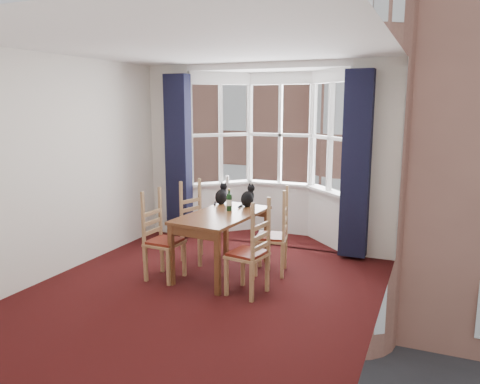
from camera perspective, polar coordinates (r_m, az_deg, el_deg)
The scene contains 21 objects.
floor at distance 5.57m, azimuth -5.28°, elevation -12.49°, with size 4.50×4.50×0.00m, color black.
ceiling at distance 5.16m, azimuth -5.84°, elevation 17.46°, with size 4.50×4.50×0.00m, color white.
wall_left at distance 6.38m, azimuth -21.57°, elevation 2.85°, with size 4.50×4.50×0.00m, color silver.
wall_right at distance 4.58m, azimuth 17.00°, elevation 0.32°, with size 4.50×4.50×0.00m, color silver.
wall_near at distance 3.42m, azimuth -23.88°, elevation -3.59°, with size 4.00×4.00×0.00m, color silver.
wall_back_pier_left at distance 7.93m, azimuth -8.29°, elevation 4.89°, with size 0.70×0.12×2.80m, color silver.
wall_back_pier_right at distance 6.84m, azimuth 16.15°, elevation 3.66°, with size 0.70×0.12×2.80m, color silver.
bay_window at distance 7.69m, azimuth 4.31°, elevation 4.79°, with size 2.76×0.94×2.80m.
curtain_left at distance 7.67m, azimuth -7.50°, elevation 4.34°, with size 0.38×0.22×2.60m, color black.
curtain_right at distance 6.70m, azimuth 13.99°, elevation 3.19°, with size 0.38×0.22×2.60m, color black.
dining_table at distance 6.05m, azimuth -2.20°, elevation -3.57°, with size 0.89×1.48×0.80m.
chair_left_near at distance 6.03m, azimuth -9.90°, elevation -6.00°, with size 0.42×0.44×0.92m.
chair_left_far at distance 6.66m, azimuth -5.45°, elevation -4.28°, with size 0.51×0.52×0.92m.
chair_right_near at distance 5.40m, azimuth 1.71°, elevation -7.82°, with size 0.46×0.48×0.92m.
chair_right_far at distance 6.11m, azimuth 4.66°, elevation -5.64°, with size 0.48×0.49×0.92m.
cat_left at distance 6.58m, azimuth -2.27°, elevation -0.43°, with size 0.17×0.24×0.32m.
cat_right at distance 6.41m, azimuth 0.96°, elevation -0.69°, with size 0.23×0.27×0.33m.
wine_bottle at distance 6.16m, azimuth -1.33°, elevation -1.11°, with size 0.08×0.08×0.30m.
candle_tall at distance 7.90m, azimuth -1.56°, elevation 1.54°, with size 0.06×0.06×0.12m, color white.
street at distance 37.72m, azimuth 18.74°, elevation -2.40°, with size 80.00×80.00×0.00m, color #333335.
tenement_building at distance 18.68m, azimuth 15.64°, elevation 8.51°, with size 18.40×7.80×15.20m.
Camera 1 is at (2.45, -4.49, 2.19)m, focal length 35.00 mm.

